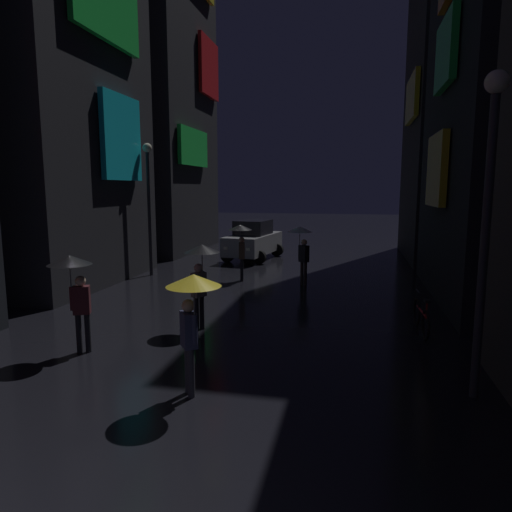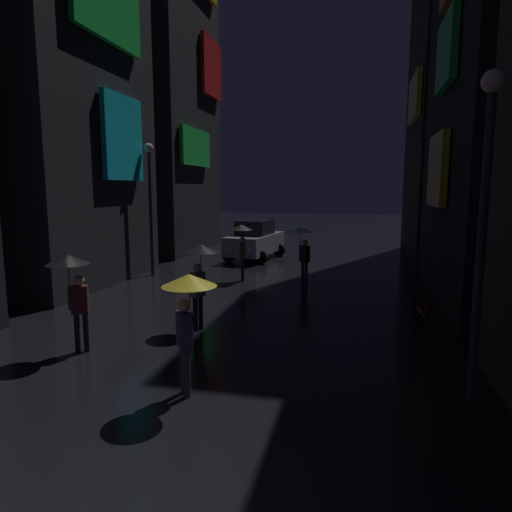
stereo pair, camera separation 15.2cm
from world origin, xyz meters
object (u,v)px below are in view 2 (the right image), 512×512
(pedestrian_midstreet_centre_black, at_px, (72,276))
(bicycle_parked_at_storefront, at_px, (420,318))
(pedestrian_midstreet_left_clear, at_px, (302,239))
(pedestrian_far_right_black, at_px, (242,237))
(streetlamp_left_far, at_px, (150,193))
(streetlamp_right_near, at_px, (485,199))
(pedestrian_near_crossing_yellow, at_px, (188,301))
(car_distant, at_px, (255,240))
(pedestrian_foreground_left_black, at_px, (200,263))

(pedestrian_midstreet_centre_black, xyz_separation_m, bicycle_parked_at_storefront, (7.34, 2.99, -1.28))
(pedestrian_midstreet_left_clear, distance_m, pedestrian_far_right_black, 2.34)
(pedestrian_midstreet_left_clear, bearing_deg, pedestrian_far_right_black, 171.99)
(pedestrian_midstreet_left_clear, distance_m, streetlamp_left_far, 6.33)
(pedestrian_midstreet_left_clear, xyz_separation_m, bicycle_parked_at_storefront, (3.50, -4.95, -1.28))
(pedestrian_midstreet_left_clear, bearing_deg, streetlamp_right_near, -65.01)
(streetlamp_left_far, bearing_deg, pedestrian_near_crossing_yellow, -61.54)
(streetlamp_left_far, distance_m, streetlamp_right_near, 13.40)
(bicycle_parked_at_storefront, distance_m, streetlamp_left_far, 11.44)
(pedestrian_far_right_black, distance_m, bicycle_parked_at_storefront, 7.96)
(car_distant, height_order, streetlamp_right_near, streetlamp_right_near)
(pedestrian_midstreet_centre_black, relative_size, pedestrian_far_right_black, 1.00)
(pedestrian_midstreet_left_clear, relative_size, pedestrian_far_right_black, 1.00)
(pedestrian_midstreet_centre_black, xyz_separation_m, streetlamp_left_far, (-2.26, 8.50, 1.61))
(pedestrian_far_right_black, bearing_deg, streetlamp_right_near, -54.43)
(pedestrian_near_crossing_yellow, relative_size, bicycle_parked_at_storefront, 1.16)
(bicycle_parked_at_storefront, xyz_separation_m, streetlamp_left_far, (-9.60, 5.51, 2.89))
(pedestrian_midstreet_left_clear, relative_size, pedestrian_near_crossing_yellow, 1.00)
(pedestrian_foreground_left_black, bearing_deg, car_distant, 95.98)
(pedestrian_midstreet_centre_black, relative_size, pedestrian_foreground_left_black, 1.00)
(pedestrian_foreground_left_black, bearing_deg, pedestrian_midstreet_left_clear, 72.53)
(pedestrian_near_crossing_yellow, height_order, bicycle_parked_at_storefront, pedestrian_near_crossing_yellow)
(streetlamp_left_far, height_order, streetlamp_right_near, streetlamp_right_near)
(pedestrian_midstreet_left_clear, bearing_deg, bicycle_parked_at_storefront, -54.74)
(pedestrian_midstreet_left_clear, height_order, bicycle_parked_at_storefront, pedestrian_midstreet_left_clear)
(pedestrian_far_right_black, bearing_deg, streetlamp_left_far, 176.49)
(pedestrian_foreground_left_black, xyz_separation_m, streetlamp_right_near, (5.71, -2.62, 1.65))
(pedestrian_far_right_black, bearing_deg, car_distant, 97.36)
(pedestrian_far_right_black, relative_size, car_distant, 0.49)
(pedestrian_foreground_left_black, distance_m, pedestrian_far_right_black, 6.09)
(pedestrian_foreground_left_black, height_order, bicycle_parked_at_storefront, pedestrian_foreground_left_black)
(pedestrian_near_crossing_yellow, bearing_deg, pedestrian_midstreet_left_clear, 85.69)
(pedestrian_midstreet_centre_black, height_order, pedestrian_near_crossing_yellow, same)
(pedestrian_near_crossing_yellow, height_order, streetlamp_right_near, streetlamp_right_near)
(streetlamp_right_near, bearing_deg, pedestrian_far_right_black, 125.57)
(pedestrian_foreground_left_black, bearing_deg, pedestrian_far_right_black, 94.79)
(pedestrian_midstreet_centre_black, height_order, pedestrian_foreground_left_black, same)
(pedestrian_foreground_left_black, xyz_separation_m, pedestrian_far_right_black, (-0.51, 6.07, 0.00))
(pedestrian_midstreet_left_clear, bearing_deg, car_distant, 118.37)
(pedestrian_near_crossing_yellow, bearing_deg, streetlamp_right_near, 12.52)
(pedestrian_midstreet_left_clear, height_order, pedestrian_far_right_black, same)
(pedestrian_near_crossing_yellow, xyz_separation_m, pedestrian_far_right_black, (-1.61, 9.72, 0.00))
(pedestrian_midstreet_left_clear, xyz_separation_m, streetlamp_right_near, (3.90, -8.37, 1.65))
(pedestrian_far_right_black, bearing_deg, pedestrian_near_crossing_yellow, -80.59)
(pedestrian_midstreet_left_clear, bearing_deg, pedestrian_foreground_left_black, -107.47)
(bicycle_parked_at_storefront, bearing_deg, pedestrian_near_crossing_yellow, -133.48)
(pedestrian_midstreet_centre_black, bearing_deg, pedestrian_far_right_black, 79.58)
(pedestrian_far_right_black, xyz_separation_m, bicycle_parked_at_storefront, (5.82, -5.28, -1.28))
(bicycle_parked_at_storefront, bearing_deg, pedestrian_far_right_black, 137.78)
(pedestrian_near_crossing_yellow, bearing_deg, streetlamp_left_far, 118.46)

